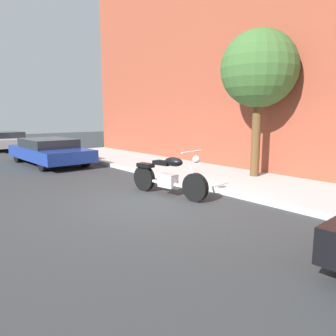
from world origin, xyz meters
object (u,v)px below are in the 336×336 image
object	(u,v)px
parked_car_blue	(49,151)
motorcycle	(168,177)
parked_car_silver	(7,140)
street_tree	(259,70)

from	to	relation	value
parked_car_blue	motorcycle	bearing A→B (deg)	3.47
parked_car_silver	street_tree	world-z (taller)	street_tree
parked_car_silver	parked_car_blue	xyz separation A→B (m)	(7.27, -0.13, 0.00)
parked_car_silver	street_tree	size ratio (longest dim) A/B	1.00
motorcycle	street_tree	bearing A→B (deg)	86.02
motorcycle	parked_car_silver	size ratio (longest dim) A/B	0.52
motorcycle	parked_car_silver	world-z (taller)	motorcycle
motorcycle	parked_car_blue	size ratio (longest dim) A/B	0.50
motorcycle	parked_car_blue	xyz separation A→B (m)	(-6.97, -0.42, 0.09)
motorcycle	street_tree	xyz separation A→B (m)	(0.22, 3.21, 2.78)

